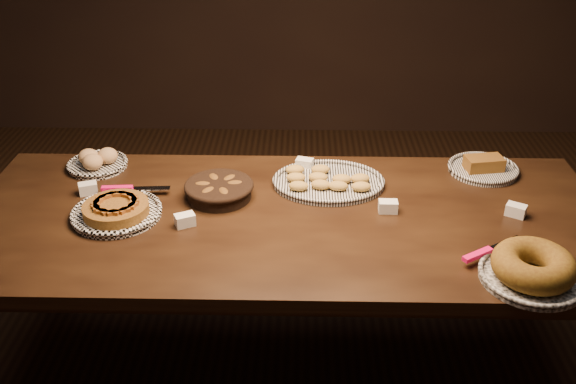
{
  "coord_description": "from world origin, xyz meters",
  "views": [
    {
      "loc": [
        0.05,
        -2.04,
        1.99
      ],
      "look_at": [
        0.01,
        0.05,
        0.82
      ],
      "focal_mm": 40.0,
      "sensor_mm": 36.0,
      "label": 1
    }
  ],
  "objects_px": {
    "apple_tart_plate": "(116,210)",
    "madeleine_platter": "(328,181)",
    "bundt_cake_plate": "(532,269)",
    "buffet_table": "(286,232)"
  },
  "relations": [
    {
      "from": "bundt_cake_plate",
      "to": "madeleine_platter",
      "type": "bearing_deg",
      "value": 155.95
    },
    {
      "from": "apple_tart_plate",
      "to": "bundt_cake_plate",
      "type": "bearing_deg",
      "value": -14.86
    },
    {
      "from": "buffet_table",
      "to": "madeleine_platter",
      "type": "relative_size",
      "value": 5.38
    },
    {
      "from": "apple_tart_plate",
      "to": "bundt_cake_plate",
      "type": "xyz_separation_m",
      "value": [
        1.41,
        -0.36,
        0.02
      ]
    },
    {
      "from": "buffet_table",
      "to": "apple_tart_plate",
      "type": "height_order",
      "value": "apple_tart_plate"
    },
    {
      "from": "apple_tart_plate",
      "to": "bundt_cake_plate",
      "type": "distance_m",
      "value": 1.46
    },
    {
      "from": "madeleine_platter",
      "to": "bundt_cake_plate",
      "type": "xyz_separation_m",
      "value": [
        0.62,
        -0.62,
        0.03
      ]
    },
    {
      "from": "buffet_table",
      "to": "apple_tart_plate",
      "type": "xyz_separation_m",
      "value": [
        -0.63,
        -0.02,
        0.1
      ]
    },
    {
      "from": "apple_tart_plate",
      "to": "madeleine_platter",
      "type": "relative_size",
      "value": 0.79
    },
    {
      "from": "buffet_table",
      "to": "bundt_cake_plate",
      "type": "bearing_deg",
      "value": -25.82
    }
  ]
}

